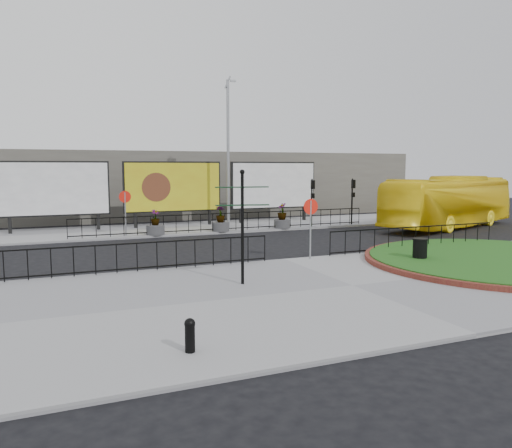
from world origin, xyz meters
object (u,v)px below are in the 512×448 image
bollard (190,334)px  planter_a (155,227)px  fingerpost_sign (242,215)px  billboard_mid (173,187)px  lamp_post (228,151)px  planter_c (282,219)px  litter_bin (420,251)px  bus (449,202)px  planter_b (221,222)px

bollard → planter_a: planter_a is taller
fingerpost_sign → billboard_mid: bearing=98.5°
lamp_post → billboard_mid: bearing=146.7°
bollard → planter_c: planter_c is taller
billboard_mid → fingerpost_sign: bearing=-95.8°
litter_bin → bus: size_ratio=0.08×
bus → planter_a: 18.36m
planter_a → planter_b: bearing=0.0°
lamp_post → litter_bin: bearing=-77.8°
bollard → litter_bin: size_ratio=0.72×
planter_c → billboard_mid: bearing=148.9°
bus → planter_b: 14.60m
planter_b → planter_a: bearing=180.0°
fingerpost_sign → planter_b: 13.44m
bus → litter_bin: bearing=113.3°
billboard_mid → bus: size_ratio=0.53×
billboard_mid → fingerpost_sign: billboard_mid is taller
fingerpost_sign → planter_a: 12.96m
lamp_post → planter_b: bearing=-123.8°
billboard_mid → planter_b: 4.51m
lamp_post → fingerpost_sign: size_ratio=2.51×
planter_b → planter_c: planter_c is taller
lamp_post → planter_c: (2.92, -1.60, -4.14)m
billboard_mid → planter_c: 7.18m
billboard_mid → fingerpost_sign: size_ratio=1.68×
bus → planter_a: (-18.05, 3.18, -1.07)m
lamp_post → bus: lamp_post is taller
billboard_mid → litter_bin: 17.08m
billboard_mid → fingerpost_sign: 16.50m
fingerpost_sign → bus: fingerpost_sign is taller
bus → planter_c: size_ratio=7.65×
bollard → planter_b: size_ratio=0.48×
billboard_mid → planter_a: billboard_mid is taller
litter_bin → bus: 13.68m
bollard → fingerpost_sign: bearing=58.6°
litter_bin → bus: bus is taller
billboard_mid → planter_b: bearing=-61.5°
litter_bin → planter_c: (-0.07, 12.30, 0.07)m
bus → planter_a: bus is taller
bollard → planter_a: size_ratio=0.51×
bus → billboard_mid: bearing=48.7°
lamp_post → litter_bin: (2.99, -13.90, -4.21)m
planter_c → bollard: bearing=-120.8°
litter_bin → planter_b: (-4.06, 12.30, 0.02)m
billboard_mid → lamp_post: size_ratio=0.67×
billboard_mid → planter_c: billboard_mid is taller
fingerpost_sign → bollard: 6.32m
billboard_mid → bus: bearing=-22.7°
lamp_post → planter_b: 4.61m
fingerpost_sign → litter_bin: (7.66, 0.54, -1.73)m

